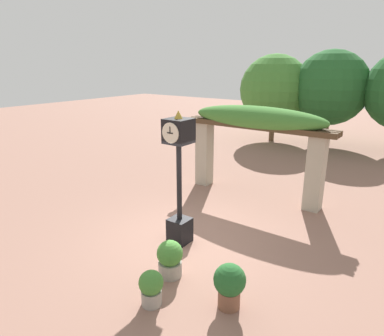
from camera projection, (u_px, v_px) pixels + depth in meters
ground_plane at (186, 239)px, 8.37m from camera, size 60.00×60.00×0.00m
pedestal_clock at (179, 176)px, 7.78m from camera, size 0.54×0.59×3.16m
pergola at (256, 128)px, 10.54m from camera, size 4.90×1.07×2.89m
potted_plant_near_left at (170, 258)px, 6.84m from camera, size 0.53×0.53×0.77m
potted_plant_near_right at (229, 284)px, 5.92m from camera, size 0.57×0.57×0.84m
potted_plant_far_left at (151, 287)px, 6.02m from camera, size 0.44×0.44×0.67m
tree_line at (334, 89)px, 16.96m from camera, size 9.71×4.55×4.81m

